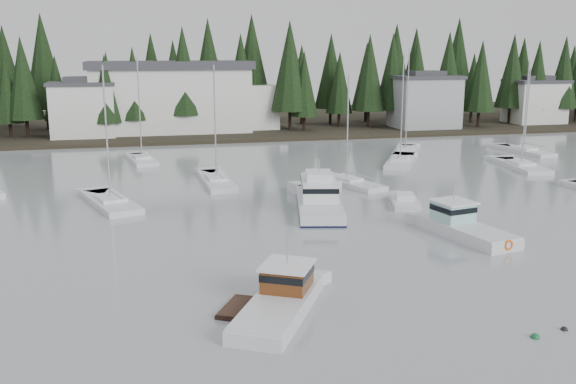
# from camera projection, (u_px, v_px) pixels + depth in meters

# --- Properties ---
(far_shore_land) EXTENTS (240.00, 54.00, 1.00)m
(far_shore_land) POSITION_uv_depth(u_px,v_px,m) (195.00, 123.00, 116.67)
(far_shore_land) COLOR black
(far_shore_land) RESTS_ON ground
(conifer_treeline) EXTENTS (200.00, 22.00, 20.00)m
(conifer_treeline) POSITION_uv_depth(u_px,v_px,m) (201.00, 131.00, 106.22)
(conifer_treeline) COLOR black
(conifer_treeline) RESTS_ON ground
(house_west) EXTENTS (9.54, 7.42, 8.75)m
(house_west) POSITION_uv_depth(u_px,v_px,m) (83.00, 108.00, 94.50)
(house_west) COLOR silver
(house_west) RESTS_ON ground
(house_east_a) EXTENTS (10.60, 8.48, 9.25)m
(house_east_a) POSITION_uv_depth(u_px,v_px,m) (424.00, 101.00, 105.68)
(house_east_a) COLOR #999EA0
(house_east_a) RESTS_ON ground
(house_east_b) EXTENTS (9.54, 7.42, 8.25)m
(house_east_b) POSITION_uv_depth(u_px,v_px,m) (535.00, 100.00, 112.65)
(house_east_b) COLOR silver
(house_east_b) RESTS_ON ground
(harbor_inn) EXTENTS (29.50, 11.50, 10.90)m
(harbor_inn) POSITION_uv_depth(u_px,v_px,m) (184.00, 97.00, 100.83)
(harbor_inn) COLOR silver
(harbor_inn) RESTS_ON ground
(lobster_boat_brown) EXTENTS (6.43, 8.60, 4.10)m
(lobster_boat_brown) POSITION_uv_depth(u_px,v_px,m) (279.00, 303.00, 32.58)
(lobster_boat_brown) COLOR silver
(lobster_boat_brown) RESTS_ON ground
(cabin_cruiser_center) EXTENTS (5.87, 11.75, 4.84)m
(cabin_cruiser_center) POSITION_uv_depth(u_px,v_px,m) (319.00, 201.00, 53.48)
(cabin_cruiser_center) COLOR silver
(cabin_cruiser_center) RESTS_ON ground
(lobster_boat_teal) EXTENTS (4.43, 8.50, 4.50)m
(lobster_boat_teal) POSITION_uv_depth(u_px,v_px,m) (463.00, 229.00, 45.83)
(lobster_boat_teal) COLOR silver
(lobster_boat_teal) RESTS_ON ground
(sailboat_3) EXTENTS (7.04, 9.76, 13.20)m
(sailboat_3) POSITION_uv_depth(u_px,v_px,m) (400.00, 163.00, 75.20)
(sailboat_3) COLOR silver
(sailboat_3) RESTS_ON ground
(sailboat_4) EXTENTS (3.84, 8.35, 12.79)m
(sailboat_4) POSITION_uv_depth(u_px,v_px,m) (142.00, 161.00, 76.43)
(sailboat_4) COLOR silver
(sailboat_4) RESTS_ON ground
(sailboat_5) EXTENTS (3.76, 9.45, 11.39)m
(sailboat_5) POSITION_uv_depth(u_px,v_px,m) (524.00, 152.00, 83.30)
(sailboat_5) COLOR silver
(sailboat_5) RESTS_ON ground
(sailboat_6) EXTENTS (5.60, 9.96, 11.31)m
(sailboat_6) POSITION_uv_depth(u_px,v_px,m) (346.00, 184.00, 63.70)
(sailboat_6) COLOR silver
(sailboat_6) RESTS_ON ground
(sailboat_7) EXTENTS (6.71, 9.49, 13.86)m
(sailboat_7) POSITION_uv_depth(u_px,v_px,m) (405.00, 152.00, 83.07)
(sailboat_7) COLOR silver
(sailboat_7) RESTS_ON ground
(sailboat_8) EXTENTS (4.15, 9.66, 12.52)m
(sailboat_8) POSITION_uv_depth(u_px,v_px,m) (521.00, 167.00, 72.48)
(sailboat_8) COLOR silver
(sailboat_8) RESTS_ON ground
(sailboat_9) EXTENTS (5.66, 9.96, 12.37)m
(sailboat_9) POSITION_uv_depth(u_px,v_px,m) (111.00, 204.00, 55.15)
(sailboat_9) COLOR silver
(sailboat_9) RESTS_ON ground
(sailboat_11) EXTENTS (2.98, 10.40, 12.22)m
(sailboat_11) POSITION_uv_depth(u_px,v_px,m) (217.00, 183.00, 64.15)
(sailboat_11) COLOR silver
(sailboat_11) RESTS_ON ground
(runabout_1) EXTENTS (3.72, 5.94, 1.42)m
(runabout_1) POSITION_uv_depth(u_px,v_px,m) (405.00, 203.00, 55.23)
(runabout_1) COLOR silver
(runabout_1) RESTS_ON ground
(mooring_buoy_green) EXTENTS (0.44, 0.44, 0.44)m
(mooring_buoy_green) POSITION_uv_depth(u_px,v_px,m) (535.00, 338.00, 29.67)
(mooring_buoy_green) COLOR #145933
(mooring_buoy_green) RESTS_ON ground
(mooring_buoy_dark) EXTENTS (0.34, 0.34, 0.34)m
(mooring_buoy_dark) POSITION_uv_depth(u_px,v_px,m) (564.00, 330.00, 30.49)
(mooring_buoy_dark) COLOR black
(mooring_buoy_dark) RESTS_ON ground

